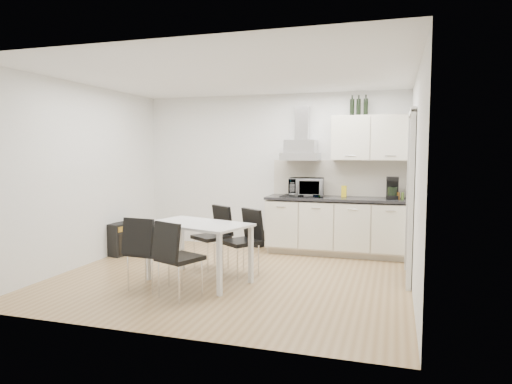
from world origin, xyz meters
TOP-DOWN VIEW (x-y plane):
  - ground at (0.00, 0.00)m, footprint 4.50×4.50m
  - wall_back at (0.00, 2.00)m, footprint 4.50×0.10m
  - wall_front at (0.00, -2.00)m, footprint 4.50×0.10m
  - wall_left at (-2.25, 0.00)m, footprint 0.10×4.00m
  - wall_right at (2.25, 0.00)m, footprint 0.10×4.00m
  - ceiling at (0.00, 0.00)m, footprint 4.50×4.50m
  - doorway at (2.21, 0.55)m, footprint 0.08×1.04m
  - kitchenette at (1.19, 1.73)m, footprint 2.22×0.64m
  - dining_table at (-0.32, -0.32)m, footprint 1.43×1.07m
  - chair_far_left at (-0.42, 0.30)m, footprint 0.64×0.66m
  - chair_far_right at (0.09, 0.09)m, footprint 0.65×0.66m
  - chair_near_left at (-0.77, -0.78)m, footprint 0.48×0.54m
  - chair_near_right at (-0.26, -0.96)m, footprint 0.60×0.63m
  - guitar_amp at (-2.10, 0.77)m, footprint 0.39×0.65m
  - floor_speaker at (-0.22, 1.90)m, footprint 0.22×0.21m

SIDE VIEW (x-z plane):
  - ground at x=0.00m, z-range 0.00..0.00m
  - floor_speaker at x=-0.22m, z-range 0.00..0.29m
  - guitar_amp at x=-2.10m, z-range 0.00..0.51m
  - chair_far_left at x=-0.42m, z-range 0.00..0.88m
  - chair_far_right at x=0.09m, z-range 0.00..0.88m
  - chair_near_left at x=-0.77m, z-range 0.00..0.88m
  - chair_near_right at x=-0.26m, z-range 0.00..0.88m
  - dining_table at x=-0.32m, z-range 0.28..1.03m
  - kitchenette at x=1.19m, z-range -0.43..2.09m
  - doorway at x=2.21m, z-range 0.00..2.10m
  - wall_back at x=0.00m, z-range 0.00..2.60m
  - wall_front at x=0.00m, z-range 0.00..2.60m
  - wall_left at x=-2.25m, z-range 0.00..2.60m
  - wall_right at x=2.25m, z-range 0.00..2.60m
  - ceiling at x=0.00m, z-range 2.60..2.60m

